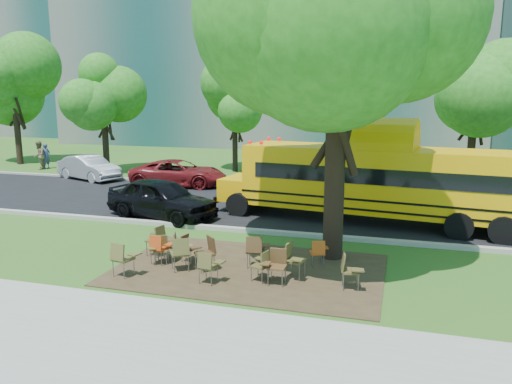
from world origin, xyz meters
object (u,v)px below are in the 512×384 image
(chair_0, at_px, (122,256))
(bg_car_red, at_px, (179,173))
(chair_3, at_px, (206,250))
(black_car, at_px, (162,198))
(chair_9, at_px, (171,243))
(chair_13, at_px, (319,251))
(school_bus, at_px, (380,180))
(chair_5, at_px, (276,263))
(chair_4, at_px, (208,264))
(main_tree, at_px, (338,51))
(chair_11, at_px, (256,248))
(chair_2, at_px, (181,251))
(chair_12, at_px, (293,257))
(chair_14, at_px, (160,247))
(bg_car_silver, at_px, (89,168))
(pedestrian_b, at_px, (39,155))
(chair_6, at_px, (262,263))
(pedestrian_a, at_px, (47,156))
(chair_1, at_px, (159,246))
(chair_8, at_px, (157,237))
(chair_7, at_px, (349,268))
(chair_10, at_px, (187,246))

(chair_0, height_order, bg_car_red, bg_car_red)
(chair_3, relative_size, black_car, 0.21)
(chair_9, bearing_deg, chair_13, -104.49)
(school_bus, bearing_deg, chair_3, -114.87)
(chair_0, xyz_separation_m, chair_5, (3.83, 0.67, -0.02))
(chair_4, bearing_deg, main_tree, 55.70)
(chair_3, height_order, chair_5, chair_3)
(chair_5, relative_size, chair_11, 0.97)
(chair_2, height_order, chair_12, chair_12)
(chair_14, distance_m, bg_car_silver, 15.32)
(school_bus, relative_size, pedestrian_b, 6.43)
(chair_3, bearing_deg, bg_car_silver, -0.31)
(main_tree, relative_size, chair_6, 11.56)
(main_tree, bearing_deg, school_bus, 76.79)
(chair_4, bearing_deg, bg_car_red, 125.86)
(main_tree, bearing_deg, pedestrian_a, 147.53)
(chair_5, relative_size, chair_13, 1.16)
(chair_1, relative_size, chair_9, 1.08)
(bg_car_red, bearing_deg, chair_11, -152.69)
(chair_1, xyz_separation_m, chair_3, (1.40, -0.07, 0.05))
(chair_2, relative_size, chair_3, 0.99)
(main_tree, bearing_deg, chair_4, -132.12)
(chair_3, bearing_deg, chair_4, 159.69)
(chair_6, bearing_deg, bg_car_silver, 63.91)
(chair_8, relative_size, pedestrian_a, 0.58)
(chair_2, xyz_separation_m, pedestrian_b, (-16.33, 14.41, 0.31))
(school_bus, bearing_deg, chair_2, -117.53)
(chair_4, bearing_deg, chair_6, 32.22)
(chair_2, relative_size, black_car, 0.21)
(school_bus, xyz_separation_m, chair_2, (-4.68, -6.67, -1.00))
(chair_14, xyz_separation_m, pedestrian_a, (-15.28, 14.41, 0.30))
(pedestrian_b, bearing_deg, chair_7, 27.49)
(chair_3, distance_m, chair_8, 1.97)
(chair_14, bearing_deg, bg_car_red, -90.51)
(chair_12, xyz_separation_m, pedestrian_a, (-19.01, 14.50, 0.21))
(main_tree, xyz_separation_m, chair_11, (-1.84, -1.46, -5.13))
(chair_11, relative_size, bg_car_red, 0.19)
(chair_8, xyz_separation_m, bg_car_red, (-4.25, 10.50, 0.11))
(chair_6, height_order, black_car, black_car)
(chair_3, relative_size, chair_12, 1.00)
(chair_7, xyz_separation_m, chair_13, (-0.94, 1.35, -0.07))
(chair_10, xyz_separation_m, chair_14, (-0.65, -0.36, 0.01))
(main_tree, relative_size, chair_14, 11.72)
(chair_9, height_order, pedestrian_a, pedestrian_a)
(chair_1, xyz_separation_m, bg_car_silver, (-10.17, 11.55, 0.14))
(pedestrian_a, bearing_deg, bg_car_silver, -117.46)
(chair_10, bearing_deg, chair_13, 110.28)
(chair_6, bearing_deg, chair_4, 130.53)
(bg_car_red, bearing_deg, main_tree, -142.30)
(chair_5, bearing_deg, chair_2, -4.94)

